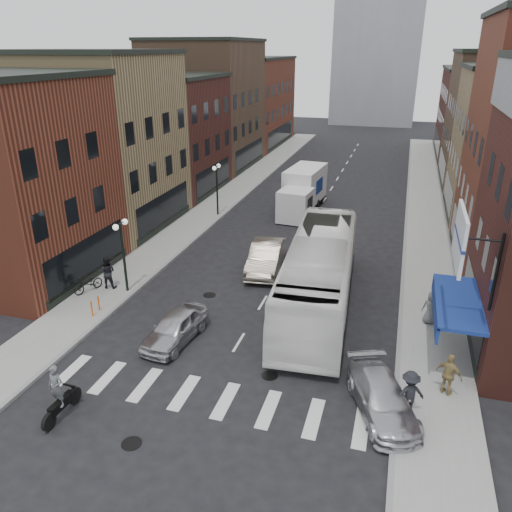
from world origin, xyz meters
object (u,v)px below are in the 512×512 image
at_px(sedan_left_near, 175,327).
at_px(parked_bicycle, 88,284).
at_px(motorcycle_rider, 58,394).
at_px(transit_bus, 319,273).
at_px(billboard_sign, 462,240).
at_px(sedan_left_far, 266,257).
at_px(bike_rack, 95,306).
at_px(ped_right_a, 409,393).
at_px(streetlamp_far, 217,180).
at_px(ped_left_solo, 107,272).
at_px(curb_car, 382,398).
at_px(ped_right_b, 449,375).
at_px(box_truck, 302,192).
at_px(streetlamp_near, 122,243).
at_px(ped_right_c, 431,307).

relative_size(sedan_left_near, parked_bicycle, 2.34).
relative_size(motorcycle_rider, transit_bus, 0.17).
xyz_separation_m(billboard_sign, parked_bicycle, (-17.91, 2.80, -5.53)).
height_order(transit_bus, sedan_left_far, transit_bus).
bearing_deg(sedan_left_far, billboard_sign, -48.52).
xyz_separation_m(bike_rack, ped_right_a, (15.00, -3.24, 0.49)).
xyz_separation_m(streetlamp_far, ped_right_a, (14.80, -19.94, -1.87)).
relative_size(streetlamp_far, ped_left_solo, 2.22).
bearing_deg(motorcycle_rider, sedan_left_near, 74.88).
xyz_separation_m(curb_car, ped_right_b, (2.32, 1.61, 0.38)).
distance_m(box_truck, curb_car, 24.33).
xyz_separation_m(motorcycle_rider, transit_bus, (7.40, 11.06, 0.81)).
bearing_deg(sedan_left_near, streetlamp_far, 110.89).
xyz_separation_m(curb_car, ped_right_a, (0.90, 0.03, 0.39)).
height_order(sedan_left_far, ped_right_a, ped_right_a).
relative_size(streetlamp_far, ped_right_a, 2.31).
relative_size(streetlamp_near, box_truck, 0.51).
xyz_separation_m(curb_car, ped_left_solo, (-15.06, 6.02, 0.43)).
height_order(curb_car, ped_right_b, ped_right_b).
bearing_deg(transit_bus, ped_left_solo, -176.44).
xyz_separation_m(streetlamp_far, ped_right_b, (16.22, -18.36, -1.89)).
xyz_separation_m(streetlamp_near, ped_right_a, (14.80, -5.94, -1.87)).
xyz_separation_m(streetlamp_near, bike_rack, (-0.20, -2.70, -2.36)).
distance_m(streetlamp_near, sedan_left_far, 8.45).
xyz_separation_m(sedan_left_near, parked_bicycle, (-6.52, 2.97, -0.09)).
bearing_deg(ped_right_c, transit_bus, -8.92).
relative_size(transit_bus, ped_right_a, 7.40).
xyz_separation_m(streetlamp_near, box_truck, (6.15, 17.06, -1.22)).
bearing_deg(ped_left_solo, streetlamp_far, -105.61).
xyz_separation_m(transit_bus, sedan_left_near, (-5.61, -5.21, -1.14)).
height_order(box_truck, parked_bicycle, box_truck).
bearing_deg(sedan_left_near, ped_left_solo, 153.50).
distance_m(sedan_left_far, ped_right_a, 13.83).
bearing_deg(billboard_sign, motorcycle_rider, -155.44).
bearing_deg(streetlamp_far, ped_right_b, -48.54).
xyz_separation_m(ped_right_a, ped_right_c, (0.91, 7.01, -0.06)).
bearing_deg(box_truck, transit_bus, -69.96).
height_order(bike_rack, ped_right_a, ped_right_a).
distance_m(billboard_sign, sedan_left_far, 13.88).
bearing_deg(bike_rack, curb_car, -13.08).
height_order(box_truck, ped_right_c, box_truck).
distance_m(billboard_sign, sedan_left_near, 12.62).
bearing_deg(streetlamp_far, transit_bus, -50.67).
bearing_deg(ped_right_a, motorcycle_rider, -6.72).
relative_size(streetlamp_far, ped_right_c, 2.48).
relative_size(ped_left_solo, ped_right_b, 1.05).
distance_m(transit_bus, ped_right_b, 8.46).
distance_m(bike_rack, sedan_left_far, 10.22).
distance_m(bike_rack, transit_bus, 11.31).
height_order(streetlamp_near, transit_bus, streetlamp_near).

